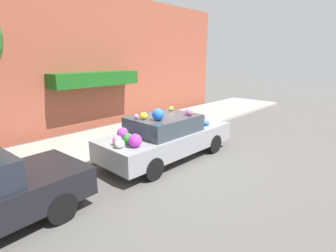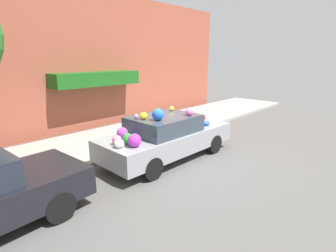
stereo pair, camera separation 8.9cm
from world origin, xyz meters
TOP-DOWN VIEW (x-y plane):
  - ground_plane at (0.00, 0.00)m, footprint 60.00×60.00m
  - sidewalk_curb at (0.00, 2.70)m, footprint 24.00×3.20m
  - building_facade at (0.02, 4.92)m, footprint 18.00×1.20m
  - fire_hydrant at (1.23, 1.78)m, footprint 0.20×0.20m
  - art_car at (-0.07, -0.02)m, footprint 4.42×1.81m

SIDE VIEW (x-z plane):
  - ground_plane at x=0.00m, z-range 0.00..0.00m
  - sidewalk_curb at x=0.00m, z-range 0.00..0.12m
  - fire_hydrant at x=1.23m, z-range 0.11..0.81m
  - art_car at x=-0.07m, z-range -0.13..1.56m
  - building_facade at x=0.02m, z-range -0.04..5.68m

